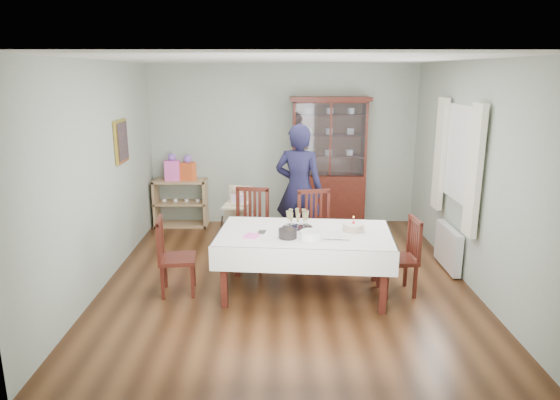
{
  "coord_description": "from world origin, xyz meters",
  "views": [
    {
      "loc": [
        -0.12,
        -5.94,
        2.55
      ],
      "look_at": [
        -0.08,
        0.2,
        0.98
      ],
      "focal_mm": 32.0,
      "sensor_mm": 36.0,
      "label": 1
    }
  ],
  "objects_px": {
    "chair_end_left": "(177,271)",
    "chair_end_right": "(398,271)",
    "china_cabinet": "(329,161)",
    "high_chair": "(239,226)",
    "birthday_cake": "(353,228)",
    "chair_far_left": "(250,244)",
    "champagne_tray": "(297,223)",
    "sideboard": "(181,203)",
    "woman": "(299,189)",
    "gift_bag_pink": "(172,168)",
    "dining_table": "(304,263)",
    "gift_bag_orange": "(188,169)",
    "chair_far_right": "(316,246)"
  },
  "relations": [
    {
      "from": "china_cabinet",
      "to": "woman",
      "type": "distance_m",
      "value": 1.41
    },
    {
      "from": "chair_end_left",
      "to": "gift_bag_pink",
      "type": "relative_size",
      "value": 2.03
    },
    {
      "from": "china_cabinet",
      "to": "champagne_tray",
      "type": "bearing_deg",
      "value": -103.66
    },
    {
      "from": "gift_bag_pink",
      "to": "birthday_cake",
      "type": "bearing_deg",
      "value": -45.93
    },
    {
      "from": "gift_bag_orange",
      "to": "chair_end_left",
      "type": "bearing_deg",
      "value": -83.75
    },
    {
      "from": "sideboard",
      "to": "chair_end_left",
      "type": "distance_m",
      "value": 2.75
    },
    {
      "from": "china_cabinet",
      "to": "high_chair",
      "type": "xyz_separation_m",
      "value": [
        -1.42,
        -1.27,
        -0.74
      ]
    },
    {
      "from": "chair_end_left",
      "to": "dining_table",
      "type": "bearing_deg",
      "value": -97.27
    },
    {
      "from": "chair_far_right",
      "to": "champagne_tray",
      "type": "distance_m",
      "value": 0.88
    },
    {
      "from": "chair_end_right",
      "to": "gift_bag_orange",
      "type": "relative_size",
      "value": 2.17
    },
    {
      "from": "champagne_tray",
      "to": "gift_bag_pink",
      "type": "relative_size",
      "value": 0.79
    },
    {
      "from": "woman",
      "to": "gift_bag_orange",
      "type": "height_order",
      "value": "woman"
    },
    {
      "from": "sideboard",
      "to": "champagne_tray",
      "type": "height_order",
      "value": "champagne_tray"
    },
    {
      "from": "chair_far_right",
      "to": "champagne_tray",
      "type": "xyz_separation_m",
      "value": [
        -0.29,
        -0.64,
        0.52
      ]
    },
    {
      "from": "chair_far_left",
      "to": "chair_far_right",
      "type": "xyz_separation_m",
      "value": [
        0.89,
        -0.06,
        -0.01
      ]
    },
    {
      "from": "chair_end_left",
      "to": "sideboard",
      "type": "bearing_deg",
      "value": 2.88
    },
    {
      "from": "gift_bag_orange",
      "to": "high_chair",
      "type": "bearing_deg",
      "value": -53.97
    },
    {
      "from": "woman",
      "to": "high_chair",
      "type": "relative_size",
      "value": 1.89
    },
    {
      "from": "china_cabinet",
      "to": "woman",
      "type": "bearing_deg",
      "value": -113.3
    },
    {
      "from": "gift_bag_pink",
      "to": "dining_table",
      "type": "bearing_deg",
      "value": -52.71
    },
    {
      "from": "chair_far_left",
      "to": "champagne_tray",
      "type": "xyz_separation_m",
      "value": [
        0.61,
        -0.71,
        0.52
      ]
    },
    {
      "from": "chair_end_left",
      "to": "gift_bag_orange",
      "type": "bearing_deg",
      "value": -0.23
    },
    {
      "from": "chair_far_left",
      "to": "gift_bag_orange",
      "type": "height_order",
      "value": "gift_bag_orange"
    },
    {
      "from": "chair_far_left",
      "to": "gift_bag_pink",
      "type": "distance_m",
      "value": 2.42
    },
    {
      "from": "chair_far_right",
      "to": "gift_bag_pink",
      "type": "distance_m",
      "value": 3.06
    },
    {
      "from": "high_chair",
      "to": "birthday_cake",
      "type": "xyz_separation_m",
      "value": [
        1.44,
        -1.44,
        0.42
      ]
    },
    {
      "from": "dining_table",
      "to": "chair_end_right",
      "type": "distance_m",
      "value": 1.12
    },
    {
      "from": "chair_end_left",
      "to": "high_chair",
      "type": "distance_m",
      "value": 1.55
    },
    {
      "from": "high_chair",
      "to": "china_cabinet",
      "type": "bearing_deg",
      "value": 54.43
    },
    {
      "from": "chair_end_right",
      "to": "dining_table",
      "type": "bearing_deg",
      "value": -94.63
    },
    {
      "from": "birthday_cake",
      "to": "woman",
      "type": "bearing_deg",
      "value": 111.67
    },
    {
      "from": "dining_table",
      "to": "china_cabinet",
      "type": "relative_size",
      "value": 0.96
    },
    {
      "from": "chair_end_right",
      "to": "champagne_tray",
      "type": "xyz_separation_m",
      "value": [
        -1.19,
        0.14,
        0.56
      ]
    },
    {
      "from": "chair_far_right",
      "to": "champagne_tray",
      "type": "height_order",
      "value": "chair_far_right"
    },
    {
      "from": "sideboard",
      "to": "champagne_tray",
      "type": "distance_m",
      "value": 3.23
    },
    {
      "from": "dining_table",
      "to": "high_chair",
      "type": "bearing_deg",
      "value": 121.41
    },
    {
      "from": "china_cabinet",
      "to": "gift_bag_pink",
      "type": "distance_m",
      "value": 2.61
    },
    {
      "from": "chair_far_right",
      "to": "woman",
      "type": "relative_size",
      "value": 0.55
    },
    {
      "from": "chair_end_right",
      "to": "gift_bag_orange",
      "type": "bearing_deg",
      "value": -137.58
    },
    {
      "from": "dining_table",
      "to": "chair_end_right",
      "type": "xyz_separation_m",
      "value": [
        1.12,
        0.0,
        -0.11
      ]
    },
    {
      "from": "dining_table",
      "to": "sideboard",
      "type": "xyz_separation_m",
      "value": [
        -1.95,
        2.73,
        0.02
      ]
    },
    {
      "from": "chair_end_right",
      "to": "high_chair",
      "type": "height_order",
      "value": "high_chair"
    },
    {
      "from": "chair_far_right",
      "to": "high_chair",
      "type": "bearing_deg",
      "value": 138.92
    },
    {
      "from": "dining_table",
      "to": "birthday_cake",
      "type": "distance_m",
      "value": 0.71
    },
    {
      "from": "sideboard",
      "to": "chair_end_right",
      "type": "xyz_separation_m",
      "value": [
        3.07,
        -2.72,
        -0.13
      ]
    },
    {
      "from": "chair_end_left",
      "to": "woman",
      "type": "bearing_deg",
      "value": -53.42
    },
    {
      "from": "china_cabinet",
      "to": "chair_far_right",
      "type": "height_order",
      "value": "china_cabinet"
    },
    {
      "from": "sideboard",
      "to": "gift_bag_pink",
      "type": "distance_m",
      "value": 0.61
    },
    {
      "from": "chair_end_left",
      "to": "woman",
      "type": "relative_size",
      "value": 0.49
    },
    {
      "from": "chair_end_left",
      "to": "chair_end_right",
      "type": "height_order",
      "value": "chair_end_left"
    }
  ]
}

